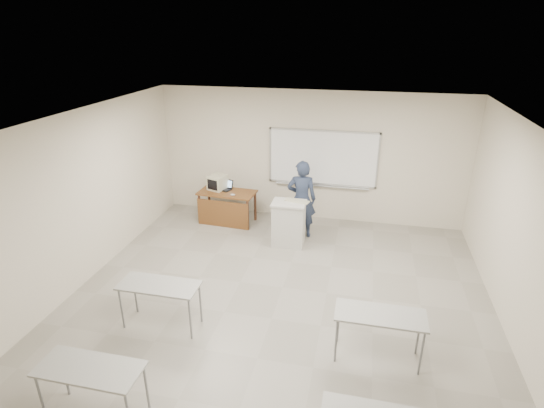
% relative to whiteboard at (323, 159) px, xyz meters
% --- Properties ---
extents(floor, '(7.00, 8.00, 0.01)m').
position_rel_whiteboard_xyz_m(floor, '(-0.30, -3.97, -1.49)').
color(floor, gray).
rests_on(floor, ground).
extents(whiteboard, '(2.48, 0.10, 1.31)m').
position_rel_whiteboard_xyz_m(whiteboard, '(0.00, 0.00, 0.00)').
color(whiteboard, white).
rests_on(whiteboard, floor).
extents(student_desks, '(4.40, 2.20, 0.73)m').
position_rel_whiteboard_xyz_m(student_desks, '(-0.30, -5.32, -0.81)').
color(student_desks, '#979692').
rests_on(student_desks, floor).
extents(instructor_desk, '(1.29, 0.65, 0.75)m').
position_rel_whiteboard_xyz_m(instructor_desk, '(-2.09, -0.78, -0.96)').
color(instructor_desk, brown).
rests_on(instructor_desk, floor).
extents(podium, '(0.68, 0.50, 0.96)m').
position_rel_whiteboard_xyz_m(podium, '(-0.50, -1.47, -1.00)').
color(podium, beige).
rests_on(podium, floor).
extents(crt_monitor, '(0.36, 0.41, 0.34)m').
position_rel_whiteboard_xyz_m(crt_monitor, '(-2.34, -0.54, -0.57)').
color(crt_monitor, '#BBB89A').
rests_on(crt_monitor, instructor_desk).
extents(laptop, '(0.29, 0.27, 0.22)m').
position_rel_whiteboard_xyz_m(laptop, '(-2.19, -0.52, -0.68)').
color(laptop, black).
rests_on(laptop, instructor_desk).
extents(mouse, '(0.11, 0.08, 0.04)m').
position_rel_whiteboard_xyz_m(mouse, '(-1.89, -0.86, -0.71)').
color(mouse, '#BABCC3').
rests_on(mouse, instructor_desk).
extents(keyboard, '(0.52, 0.27, 0.03)m').
position_rel_whiteboard_xyz_m(keyboard, '(-0.35, -1.39, -0.51)').
color(keyboard, '#BBB89A').
rests_on(keyboard, podium).
extents(presenter, '(0.66, 0.47, 1.71)m').
position_rel_whiteboard_xyz_m(presenter, '(-0.31, -0.99, -0.63)').
color(presenter, black).
rests_on(presenter, floor).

